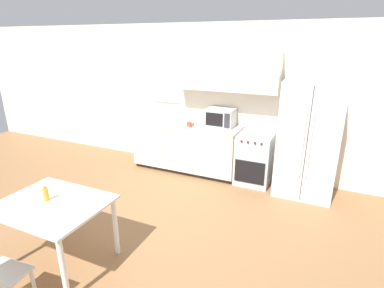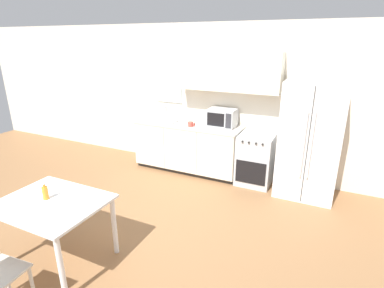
{
  "view_description": "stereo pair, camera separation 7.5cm",
  "coord_description": "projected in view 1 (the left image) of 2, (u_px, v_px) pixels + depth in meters",
  "views": [
    {
      "loc": [
        1.96,
        -2.99,
        2.4
      ],
      "look_at": [
        0.36,
        0.55,
        1.05
      ],
      "focal_mm": 28.0,
      "sensor_mm": 36.0,
      "label": 1
    },
    {
      "loc": [
        2.03,
        -2.96,
        2.4
      ],
      "look_at": [
        0.36,
        0.55,
        1.05
      ],
      "focal_mm": 28.0,
      "sensor_mm": 36.0,
      "label": 2
    }
  ],
  "objects": [
    {
      "name": "coffee_mug",
      "position": [
        190.0,
        124.0,
        5.37
      ],
      "size": [
        0.13,
        0.1,
        0.09
      ],
      "color": "#BF4C3F",
      "rests_on": "kitchen_counter"
    },
    {
      "name": "wall_back",
      "position": [
        213.0,
        95.0,
        5.51
      ],
      "size": [
        12.0,
        0.38,
        2.7
      ],
      "color": "beige",
      "rests_on": "ground_plane"
    },
    {
      "name": "microwave",
      "position": [
        221.0,
        118.0,
        5.36
      ],
      "size": [
        0.49,
        0.37,
        0.32
      ],
      "color": "#B7BABC",
      "rests_on": "kitchen_counter"
    },
    {
      "name": "refrigerator",
      "position": [
        308.0,
        140.0,
        4.7
      ],
      "size": [
        0.89,
        0.76,
        1.84
      ],
      "color": "white",
      "rests_on": "ground_plane"
    },
    {
      "name": "oven_range",
      "position": [
        254.0,
        159.0,
        5.23
      ],
      "size": [
        0.58,
        0.64,
        0.89
      ],
      "color": "#B7BABC",
      "rests_on": "ground_plane"
    },
    {
      "name": "ground_plane",
      "position": [
        152.0,
        224.0,
        4.12
      ],
      "size": [
        12.0,
        12.0,
        0.0
      ],
      "primitive_type": "plane",
      "color": "olive"
    },
    {
      "name": "kitchen_sink",
      "position": [
        160.0,
        120.0,
        5.79
      ],
      "size": [
        0.63,
        0.44,
        0.24
      ],
      "color": "#B7BABC",
      "rests_on": "kitchen_counter"
    },
    {
      "name": "kitchen_counter",
      "position": [
        187.0,
        147.0,
        5.71
      ],
      "size": [
        2.03,
        0.66,
        0.93
      ],
      "color": "#333333",
      "rests_on": "ground_plane"
    },
    {
      "name": "dining_table",
      "position": [
        53.0,
        212.0,
        3.22
      ],
      "size": [
        1.12,
        0.89,
        0.76
      ],
      "color": "white",
      "rests_on": "ground_plane"
    },
    {
      "name": "drink_bottle",
      "position": [
        46.0,
        194.0,
        3.21
      ],
      "size": [
        0.06,
        0.06,
        0.2
      ],
      "color": "orange",
      "rests_on": "dining_table"
    }
  ]
}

